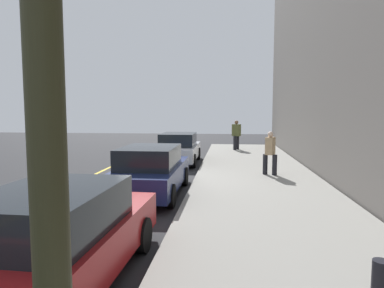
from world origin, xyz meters
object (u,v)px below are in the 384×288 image
Objects in this scene: parked_car_red at (57,238)px; pedestrian_tan_coat at (270,152)px; parked_car_navy at (151,171)px; pedestrian_olive_coat at (236,134)px; parked_car_silver at (179,148)px.

parked_car_red is 2.68× the size of pedestrian_tan_coat.
parked_car_navy is 2.71× the size of pedestrian_tan_coat.
parked_car_red is 2.40× the size of pedestrian_olive_coat.
parked_car_silver is (6.47, 0.07, -0.00)m from parked_car_navy.
parked_car_navy is 6.47m from parked_car_silver.
pedestrian_olive_coat is (8.60, 1.08, 0.10)m from pedestrian_tan_coat.
parked_car_red and parked_car_navy have the same top height.
pedestrian_tan_coat is at bearing -172.85° from pedestrian_olive_coat.
pedestrian_tan_coat is 0.90× the size of pedestrian_olive_coat.
parked_car_navy is 4.98m from pedestrian_tan_coat.
parked_car_red is 5.66m from parked_car_navy.
parked_car_navy is 1.03× the size of parked_car_silver.
pedestrian_olive_coat is at bearing 7.15° from pedestrian_tan_coat.
pedestrian_olive_coat reaches higher than pedestrian_tan_coat.
parked_car_red and parked_car_silver have the same top height.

